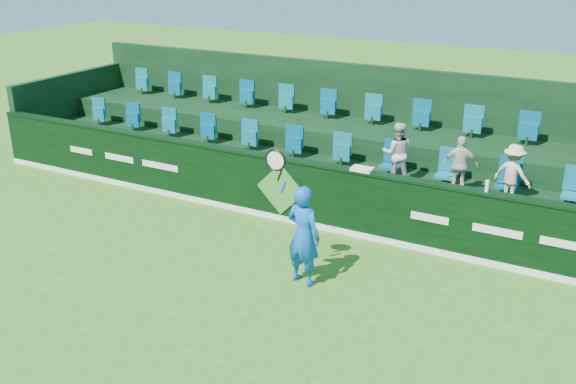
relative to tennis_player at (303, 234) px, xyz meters
The scene contains 13 objects.
ground 2.56m from the tennis_player, 130.89° to the right, with size 60.00×60.00×0.00m, color #326A19.
sponsor_hoarding 2.70m from the tennis_player, 125.80° to the left, with size 16.00×0.25×1.35m.
stand_tier_front 3.67m from the tennis_player, 115.64° to the left, with size 16.00×2.00×0.80m, color black.
stand_tier_back 5.42m from the tennis_player, 106.91° to the left, with size 16.00×1.80×1.30m, color black.
stand_rear 5.85m from the tennis_player, 105.64° to the left, with size 16.00×4.10×2.60m.
seat_row_front 4.01m from the tennis_player, 113.16° to the left, with size 13.50×0.50×0.60m, color #0E687B.
seat_row_back 5.75m from the tennis_player, 106.03° to the left, with size 13.50×0.50×0.60m, color #0E687B.
tennis_player is the anchor object (origin of this frame).
spectator_left 3.37m from the tennis_player, 82.57° to the left, with size 0.61×0.48×1.26m, color beige.
spectator_middle 3.75m from the tennis_player, 62.76° to the left, with size 0.67×0.28×1.15m, color beige.
spectator_right 4.28m from the tennis_player, 50.95° to the left, with size 0.73×0.42×1.13m, color beige.
towel 2.24m from the tennis_player, 86.52° to the left, with size 0.40×0.26×0.06m, color white.
drinks_bottle 3.33m from the tennis_player, 41.75° to the left, with size 0.07×0.07×0.21m, color white.
Camera 1 is at (5.91, -6.74, 5.34)m, focal length 40.00 mm.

